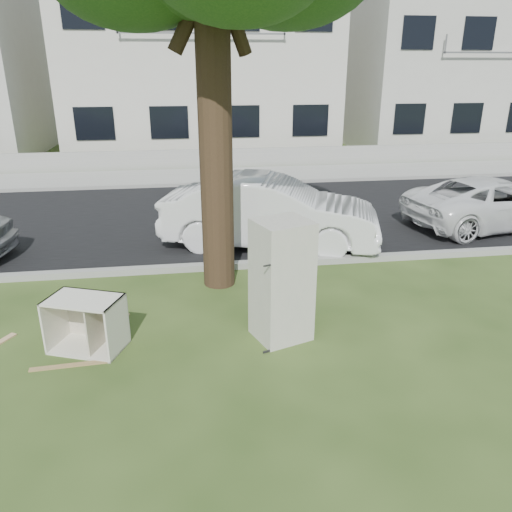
{
  "coord_description": "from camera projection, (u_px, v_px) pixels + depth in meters",
  "views": [
    {
      "loc": [
        -0.93,
        -6.27,
        3.57
      ],
      "look_at": [
        0.08,
        0.6,
        0.94
      ],
      "focal_mm": 35.0,
      "sensor_mm": 36.0,
      "label": 1
    }
  ],
  "objects": [
    {
      "name": "ground",
      "position": [
        257.0,
        331.0,
        7.2
      ],
      "size": [
        120.0,
        120.0,
        0.0
      ],
      "primitive_type": "plane",
      "color": "#2B4217"
    },
    {
      "name": "road",
      "position": [
        223.0,
        216.0,
        12.75
      ],
      "size": [
        120.0,
        7.0,
        0.01
      ],
      "primitive_type": "cube",
      "color": "black",
      "rests_on": "ground"
    },
    {
      "name": "kerb_near",
      "position": [
        238.0,
        268.0,
        9.46
      ],
      "size": [
        120.0,
        0.18,
        0.12
      ],
      "primitive_type": "cube",
      "color": "gray",
      "rests_on": "ground"
    },
    {
      "name": "kerb_far",
      "position": [
        214.0,
        186.0,
        16.03
      ],
      "size": [
        120.0,
        0.18,
        0.12
      ],
      "primitive_type": "cube",
      "color": "gray",
      "rests_on": "ground"
    },
    {
      "name": "sidewalk",
      "position": [
        211.0,
        176.0,
        17.37
      ],
      "size": [
        120.0,
        2.8,
        0.01
      ],
      "primitive_type": "cube",
      "color": "gray",
      "rests_on": "ground"
    },
    {
      "name": "low_wall",
      "position": [
        208.0,
        159.0,
        18.73
      ],
      "size": [
        120.0,
        0.15,
        0.7
      ],
      "primitive_type": "cube",
      "color": "gray",
      "rests_on": "ground"
    },
    {
      "name": "townhouse_center",
      "position": [
        199.0,
        63.0,
        22.06
      ],
      "size": [
        11.22,
        8.16,
        7.44
      ],
      "color": "beige",
      "rests_on": "ground"
    },
    {
      "name": "townhouse_right",
      "position": [
        452.0,
        70.0,
        23.79
      ],
      "size": [
        10.2,
        8.16,
        6.84
      ],
      "color": "beige",
      "rests_on": "ground"
    },
    {
      "name": "fridge",
      "position": [
        282.0,
        281.0,
        6.79
      ],
      "size": [
        0.88,
        0.84,
        1.7
      ],
      "primitive_type": "cube",
      "rotation": [
        0.0,
        0.0,
        0.34
      ],
      "color": "beige",
      "rests_on": "ground"
    },
    {
      "name": "cabinet",
      "position": [
        86.0,
        324.0,
        6.65
      ],
      "size": [
        1.1,
        0.89,
        0.74
      ],
      "primitive_type": "cube",
      "rotation": [
        0.0,
        0.0,
        -0.37
      ],
      "color": "white",
      "rests_on": "ground"
    },
    {
      "name": "plank_a",
      "position": [
        70.0,
        365.0,
        6.36
      ],
      "size": [
        0.98,
        0.15,
        0.02
      ],
      "primitive_type": "cube",
      "rotation": [
        0.0,
        0.0,
        0.07
      ],
      "color": "#9A7B4A",
      "rests_on": "ground"
    },
    {
      "name": "plank_b",
      "position": [
        97.0,
        314.0,
        7.67
      ],
      "size": [
        1.0,
        0.32,
        0.02
      ],
      "primitive_type": "cube",
      "rotation": [
        0.0,
        0.0,
        -0.23
      ],
      "color": "tan",
      "rests_on": "ground"
    },
    {
      "name": "car_center",
      "position": [
        270.0,
        212.0,
        10.39
      ],
      "size": [
        4.75,
        2.83,
        1.48
      ],
      "primitive_type": "imported",
      "rotation": [
        0.0,
        0.0,
        1.27
      ],
      "color": "silver",
      "rests_on": "ground"
    },
    {
      "name": "car_right",
      "position": [
        493.0,
        202.0,
        11.75
      ],
      "size": [
        4.48,
        2.63,
        1.17
      ],
      "primitive_type": "imported",
      "rotation": [
        0.0,
        0.0,
        1.74
      ],
      "color": "white",
      "rests_on": "ground"
    }
  ]
}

